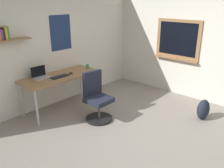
# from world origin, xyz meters

# --- Properties ---
(ground_plane) EXTENTS (5.20, 5.20, 0.00)m
(ground_plane) POSITION_xyz_m (0.00, 0.00, 0.00)
(ground_plane) COLOR gray
(ground_plane) RESTS_ON ground
(wall_back) EXTENTS (5.00, 0.30, 2.60)m
(wall_back) POSITION_xyz_m (-0.01, 2.45, 1.30)
(wall_back) COLOR silver
(wall_back) RESTS_ON ground
(wall_right) EXTENTS (0.22, 5.00, 2.60)m
(wall_right) POSITION_xyz_m (2.45, 0.03, 1.30)
(wall_right) COLOR silver
(wall_right) RESTS_ON ground
(desk) EXTENTS (1.64, 0.67, 0.75)m
(desk) POSITION_xyz_m (-0.05, 2.03, 0.68)
(desk) COLOR #997047
(desk) RESTS_ON ground
(office_chair) EXTENTS (0.52, 0.52, 0.95)m
(office_chair) POSITION_xyz_m (0.13, 1.15, 0.41)
(office_chair) COLOR black
(office_chair) RESTS_ON ground
(laptop) EXTENTS (0.31, 0.21, 0.23)m
(laptop) POSITION_xyz_m (-0.42, 2.19, 0.81)
(laptop) COLOR #ADAFB5
(laptop) RESTS_ON desk
(keyboard) EXTENTS (0.37, 0.13, 0.02)m
(keyboard) POSITION_xyz_m (-0.13, 1.95, 0.76)
(keyboard) COLOR black
(keyboard) RESTS_ON desk
(computer_mouse) EXTENTS (0.10, 0.06, 0.03)m
(computer_mouse) POSITION_xyz_m (0.15, 1.95, 0.77)
(computer_mouse) COLOR #262628
(computer_mouse) RESTS_ON desk
(coffee_mug) EXTENTS (0.08, 0.08, 0.09)m
(coffee_mug) POSITION_xyz_m (0.67, 2.00, 0.80)
(coffee_mug) COLOR #338C4C
(coffee_mug) RESTS_ON desk
(backpack) EXTENTS (0.32, 0.22, 0.41)m
(backpack) POSITION_xyz_m (1.51, -0.39, 0.21)
(backpack) COLOR #1E2333
(backpack) RESTS_ON ground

